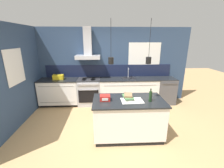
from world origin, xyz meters
TOP-DOWN VIEW (x-y plane):
  - ground_plane at (0.00, 0.00)m, footprint 16.00×16.00m
  - wall_back at (-0.04, 2.00)m, footprint 5.60×2.34m
  - wall_left at (-2.43, 0.70)m, footprint 0.08×3.80m
  - counter_run_left at (-1.72, 1.69)m, footprint 1.30×0.64m
  - counter_run_sink at (0.68, 1.69)m, footprint 2.00×0.64m
  - oven_range at (-0.69, 1.69)m, footprint 0.76×0.66m
  - dishwasher at (1.99, 1.69)m, footprint 0.63×0.65m
  - kitchen_island at (0.38, -0.17)m, footprint 1.60×0.89m
  - bottle_on_island at (0.83, -0.28)m, footprint 0.07×0.07m
  - book_stack at (0.37, -0.12)m, footprint 0.24×0.36m
  - red_supply_box at (-0.15, -0.17)m, footprint 0.22×0.19m
  - paper_pile at (0.44, -0.23)m, footprint 0.49×0.37m
  - yellow_toolbox at (-1.71, 1.69)m, footprint 0.34×0.18m

SIDE VIEW (x-z plane):
  - ground_plane at x=0.00m, z-range 0.00..0.00m
  - oven_range at x=-0.69m, z-range 0.00..0.91m
  - dishwasher at x=1.99m, z-range 0.00..0.91m
  - kitchen_island at x=0.38m, z-range 0.00..0.91m
  - counter_run_left at x=-1.72m, z-range 0.01..0.92m
  - counter_run_sink at x=0.68m, z-range -0.16..1.09m
  - paper_pile at x=0.44m, z-range 0.91..0.92m
  - book_stack at x=0.37m, z-range 0.91..1.02m
  - red_supply_box at x=-0.15m, z-range 0.91..1.03m
  - yellow_toolbox at x=-1.71m, z-range 0.90..1.09m
  - bottle_on_island at x=0.83m, z-range 0.88..1.18m
  - wall_left at x=-2.43m, z-range 0.00..2.60m
  - wall_back at x=-0.04m, z-range 0.05..2.65m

